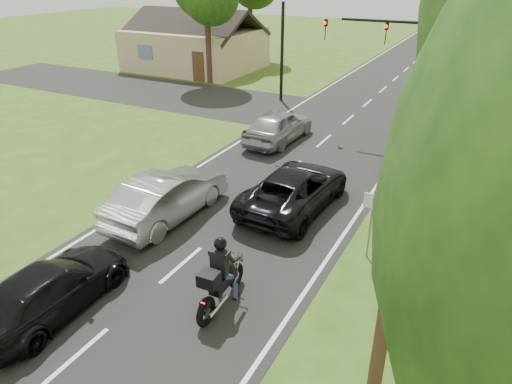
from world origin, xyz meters
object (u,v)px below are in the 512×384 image
dark_suv (295,188)px  silver_suv (279,126)px  silver_sedan (167,196)px  dark_car_behind (50,289)px  traffic_signal (412,56)px  utility_pole_far (494,21)px  utility_pole_near (409,171)px  sign_green (427,131)px  motorcycle_rider (220,280)px  sign_white (372,210)px

dark_suv → silver_suv: silver_suv is taller
dark_suv → silver_suv: size_ratio=1.13×
silver_sedan → dark_car_behind: size_ratio=1.11×
dark_car_behind → dark_suv: bearing=-114.8°
silver_suv → traffic_signal: traffic_signal is taller
dark_suv → dark_car_behind: size_ratio=1.20×
dark_car_behind → utility_pole_far: size_ratio=0.45×
dark_car_behind → utility_pole_near: 9.11m
silver_suv → utility_pole_far: utility_pole_far is taller
dark_car_behind → utility_pole_near: utility_pole_near is taller
traffic_signal → utility_pole_far: size_ratio=0.64×
sign_green → motorcycle_rider: bearing=-103.8°
dark_suv → silver_sedan: bearing=40.0°
silver_suv → dark_car_behind: 13.99m
motorcycle_rider → utility_pole_near: 6.12m
dark_suv → utility_pole_near: (4.71, -6.88, 4.33)m
utility_pole_near → sign_green: bearing=95.7°
utility_pole_near → sign_white: utility_pole_near is taller
motorcycle_rider → silver_suv: 12.50m
silver_sedan → sign_white: sign_white is taller
motorcycle_rider → sign_white: 4.86m
silver_sedan → motorcycle_rider: bearing=144.3°
motorcycle_rider → sign_green: 12.31m
silver_suv → sign_green: (6.92, 0.08, 0.78)m
motorcycle_rider → traffic_signal: traffic_signal is taller
sign_green → silver_suv: bearing=-179.3°
dark_car_behind → traffic_signal: size_ratio=0.70×
utility_pole_far → silver_suv: bearing=-126.5°
sign_white → sign_green: (0.20, 8.00, 0.00)m
traffic_signal → utility_pole_near: size_ratio=0.64×
utility_pole_far → dark_suv: bearing=-105.4°
motorcycle_rider → utility_pole_far: utility_pole_far is taller
sign_green → utility_pole_near: bearing=-84.3°
silver_suv → traffic_signal: 7.02m
motorcycle_rider → sign_white: size_ratio=1.10×
silver_sedan → dark_car_behind: silver_sedan is taller
utility_pole_near → traffic_signal: bearing=100.1°
dark_suv → silver_suv: bearing=-57.3°
motorcycle_rider → utility_pole_far: size_ratio=0.23×
traffic_signal → silver_suv: bearing=-149.9°
silver_sedan → utility_pole_far: bearing=-111.0°
traffic_signal → utility_pole_far: bearing=70.3°
motorcycle_rider → dark_car_behind: bearing=-152.7°
silver_sedan → silver_suv: bearing=-88.7°
utility_pole_far → motorcycle_rider: bearing=-100.5°
dark_suv → dark_car_behind: 8.58m
silver_suv → sign_white: (6.72, -7.92, 0.78)m
traffic_signal → utility_pole_far: 8.55m
dark_suv → utility_pole_far: size_ratio=0.54×
traffic_signal → utility_pole_near: utility_pole_near is taller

